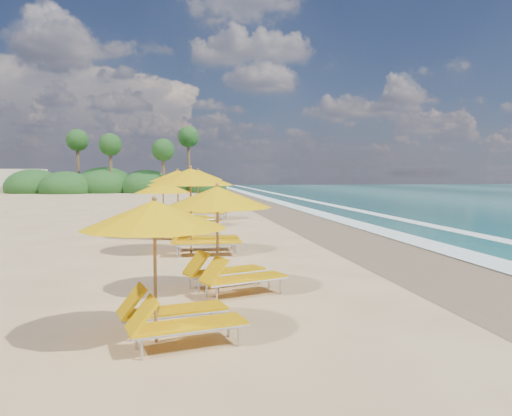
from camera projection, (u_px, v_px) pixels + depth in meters
The scene contains 11 objects.
ground at pixel (256, 245), 16.04m from camera, with size 160.00×160.00×0.00m, color tan.
wet_sand at pixel (374, 242), 16.66m from camera, with size 4.00×160.00×0.01m, color #7C664A.
surf_foam at pixel (449, 240), 17.08m from camera, with size 4.00×160.00×0.01m.
station_0 at pixel (166, 260), 6.81m from camera, with size 2.48×2.40×2.01m.
station_1 at pixel (225, 231), 9.63m from camera, with size 2.74×2.70×2.12m.
station_2 at pixel (198, 205), 14.32m from camera, with size 2.74×2.54×2.52m.
station_3 at pixel (168, 206), 17.72m from camera, with size 2.62×2.55×2.08m.
station_4 at pixel (182, 194), 21.42m from camera, with size 3.16×3.08×2.51m.
station_5 at pixel (202, 191), 24.69m from camera, with size 3.22×3.14×2.55m.
treeline at pixel (113, 184), 59.25m from camera, with size 25.80×8.80×9.74m.
beach_building at pixel (12, 181), 59.79m from camera, with size 7.00×5.00×2.80m, color beige.
Camera 1 is at (-2.50, -15.72, 2.31)m, focal length 35.06 mm.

